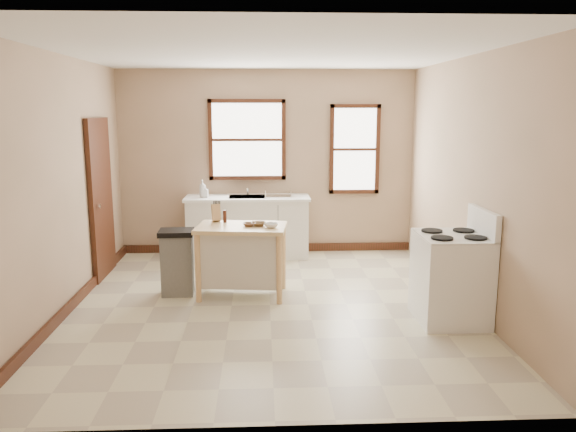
{
  "coord_description": "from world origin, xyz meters",
  "views": [
    {
      "loc": [
        -0.08,
        -6.13,
        2.22
      ],
      "look_at": [
        0.23,
        0.4,
        0.96
      ],
      "focal_mm": 35.0,
      "sensor_mm": 36.0,
      "label": 1
    }
  ],
  "objects_px": {
    "soap_bottle_b": "(205,191)",
    "gas_stove": "(451,266)",
    "soap_bottle_a": "(202,189)",
    "pepper_grinder": "(225,216)",
    "kitchen_island": "(242,261)",
    "bowl_b": "(259,224)",
    "bowl_a": "(249,224)",
    "dish_rack": "(278,194)",
    "trash_bin": "(177,262)",
    "knife_block": "(216,213)",
    "bowl_c": "(271,225)"
  },
  "relations": [
    {
      "from": "bowl_c",
      "to": "trash_bin",
      "type": "relative_size",
      "value": 0.2
    },
    {
      "from": "soap_bottle_a",
      "to": "pepper_grinder",
      "type": "height_order",
      "value": "soap_bottle_a"
    },
    {
      "from": "pepper_grinder",
      "to": "bowl_a",
      "type": "bearing_deg",
      "value": -37.48
    },
    {
      "from": "bowl_b",
      "to": "pepper_grinder",
      "type": "bearing_deg",
      "value": 151.87
    },
    {
      "from": "soap_bottle_b",
      "to": "knife_block",
      "type": "distance_m",
      "value": 1.53
    },
    {
      "from": "knife_block",
      "to": "pepper_grinder",
      "type": "distance_m",
      "value": 0.14
    },
    {
      "from": "bowl_c",
      "to": "trash_bin",
      "type": "xyz_separation_m",
      "value": [
        -1.13,
        0.19,
        -0.48
      ]
    },
    {
      "from": "soap_bottle_b",
      "to": "gas_stove",
      "type": "relative_size",
      "value": 0.15
    },
    {
      "from": "bowl_b",
      "to": "gas_stove",
      "type": "xyz_separation_m",
      "value": [
        2.02,
        -0.91,
        -0.28
      ]
    },
    {
      "from": "dish_rack",
      "to": "bowl_a",
      "type": "xyz_separation_m",
      "value": [
        -0.39,
        -1.8,
        -0.1
      ]
    },
    {
      "from": "bowl_a",
      "to": "gas_stove",
      "type": "relative_size",
      "value": 0.13
    },
    {
      "from": "kitchen_island",
      "to": "pepper_grinder",
      "type": "distance_m",
      "value": 0.58
    },
    {
      "from": "soap_bottle_a",
      "to": "knife_block",
      "type": "xyz_separation_m",
      "value": [
        0.32,
        -1.52,
        -0.09
      ]
    },
    {
      "from": "kitchen_island",
      "to": "gas_stove",
      "type": "xyz_separation_m",
      "value": [
        2.22,
        -0.92,
        0.17
      ]
    },
    {
      "from": "knife_block",
      "to": "pepper_grinder",
      "type": "xyz_separation_m",
      "value": [
        0.11,
        -0.08,
        -0.02
      ]
    },
    {
      "from": "dish_rack",
      "to": "bowl_a",
      "type": "height_order",
      "value": "dish_rack"
    },
    {
      "from": "bowl_b",
      "to": "knife_block",
      "type": "bearing_deg",
      "value": 150.55
    },
    {
      "from": "bowl_c",
      "to": "trash_bin",
      "type": "height_order",
      "value": "bowl_c"
    },
    {
      "from": "knife_block",
      "to": "bowl_a",
      "type": "bearing_deg",
      "value": -50.34
    },
    {
      "from": "dish_rack",
      "to": "trash_bin",
      "type": "height_order",
      "value": "dish_rack"
    },
    {
      "from": "soap_bottle_a",
      "to": "knife_block",
      "type": "relative_size",
      "value": 1.29
    },
    {
      "from": "dish_rack",
      "to": "gas_stove",
      "type": "height_order",
      "value": "gas_stove"
    },
    {
      "from": "kitchen_island",
      "to": "bowl_c",
      "type": "height_order",
      "value": "bowl_c"
    },
    {
      "from": "bowl_b",
      "to": "bowl_c",
      "type": "relative_size",
      "value": 1.1
    },
    {
      "from": "soap_bottle_a",
      "to": "bowl_b",
      "type": "distance_m",
      "value": 2.0
    },
    {
      "from": "bowl_c",
      "to": "dish_rack",
      "type": "bearing_deg",
      "value": 85.92
    },
    {
      "from": "kitchen_island",
      "to": "gas_stove",
      "type": "distance_m",
      "value": 2.41
    },
    {
      "from": "pepper_grinder",
      "to": "trash_bin",
      "type": "bearing_deg",
      "value": -166.57
    },
    {
      "from": "pepper_grinder",
      "to": "bowl_c",
      "type": "xyz_separation_m",
      "value": [
        0.56,
        -0.33,
        -0.05
      ]
    },
    {
      "from": "kitchen_island",
      "to": "gas_stove",
      "type": "bearing_deg",
      "value": -16.03
    },
    {
      "from": "gas_stove",
      "to": "pepper_grinder",
      "type": "bearing_deg",
      "value": 155.07
    },
    {
      "from": "pepper_grinder",
      "to": "trash_bin",
      "type": "height_order",
      "value": "pepper_grinder"
    },
    {
      "from": "bowl_b",
      "to": "soap_bottle_a",
      "type": "bearing_deg",
      "value": 114.93
    },
    {
      "from": "bowl_a",
      "to": "pepper_grinder",
      "type": "bearing_deg",
      "value": 142.52
    },
    {
      "from": "pepper_grinder",
      "to": "bowl_a",
      "type": "xyz_separation_m",
      "value": [
        0.3,
        -0.23,
        -0.06
      ]
    },
    {
      "from": "gas_stove",
      "to": "bowl_b",
      "type": "bearing_deg",
      "value": 155.74
    },
    {
      "from": "kitchen_island",
      "to": "bowl_c",
      "type": "xyz_separation_m",
      "value": [
        0.35,
        -0.12,
        0.45
      ]
    },
    {
      "from": "soap_bottle_b",
      "to": "dish_rack",
      "type": "bearing_deg",
      "value": 1.4
    },
    {
      "from": "trash_bin",
      "to": "soap_bottle_a",
      "type": "bearing_deg",
      "value": 82.93
    },
    {
      "from": "bowl_b",
      "to": "gas_stove",
      "type": "bearing_deg",
      "value": -24.26
    },
    {
      "from": "dish_rack",
      "to": "bowl_b",
      "type": "distance_m",
      "value": 1.81
    },
    {
      "from": "soap_bottle_a",
      "to": "trash_bin",
      "type": "height_order",
      "value": "soap_bottle_a"
    },
    {
      "from": "gas_stove",
      "to": "bowl_c",
      "type": "bearing_deg",
      "value": 156.8
    },
    {
      "from": "bowl_c",
      "to": "knife_block",
      "type": "bearing_deg",
      "value": 148.96
    },
    {
      "from": "bowl_a",
      "to": "bowl_b",
      "type": "xyz_separation_m",
      "value": [
        0.11,
        0.01,
        0.0
      ]
    },
    {
      "from": "bowl_a",
      "to": "gas_stove",
      "type": "height_order",
      "value": "gas_stove"
    },
    {
      "from": "bowl_c",
      "to": "gas_stove",
      "type": "relative_size",
      "value": 0.14
    },
    {
      "from": "dish_rack",
      "to": "pepper_grinder",
      "type": "xyz_separation_m",
      "value": [
        -0.69,
        -1.57,
        -0.04
      ]
    },
    {
      "from": "soap_bottle_a",
      "to": "kitchen_island",
      "type": "xyz_separation_m",
      "value": [
        0.64,
        -1.8,
        -0.62
      ]
    },
    {
      "from": "soap_bottle_a",
      "to": "trash_bin",
      "type": "distance_m",
      "value": 1.85
    }
  ]
}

